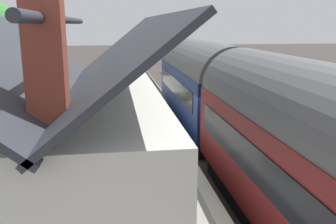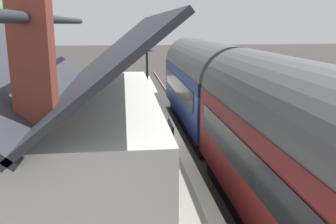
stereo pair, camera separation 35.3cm
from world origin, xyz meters
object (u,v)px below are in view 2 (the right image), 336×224
(planter_by_door, at_px, (110,86))
(planter_edge_near, at_px, (142,86))
(bench_near_building, at_px, (123,83))
(train, at_px, (286,143))
(lamp_post_platform, at_px, (147,62))
(bench_platform_end, at_px, (124,100))
(planter_edge_far, at_px, (107,100))
(station_building, at_px, (67,145))
(bench_by_lamp, at_px, (130,117))
(planter_bench_right, at_px, (150,95))
(station_sign_board, at_px, (171,136))
(tree_mid_background, at_px, (23,34))
(planter_bench_left, at_px, (84,92))
(bench_mid_platform, at_px, (124,89))

(planter_by_door, distance_m, planter_edge_near, 2.27)
(bench_near_building, bearing_deg, planter_edge_near, -146.96)
(train, bearing_deg, lamp_post_platform, 19.96)
(planter_by_door, bearing_deg, bench_near_building, -58.99)
(bench_platform_end, bearing_deg, planter_by_door, 9.72)
(planter_edge_far, distance_m, planter_by_door, 4.03)
(bench_platform_end, distance_m, planter_edge_far, 1.20)
(station_building, height_order, planter_by_door, station_building)
(bench_by_lamp, distance_m, planter_bench_right, 5.50)
(station_sign_board, height_order, tree_mid_background, tree_mid_background)
(planter_by_door, height_order, planter_bench_right, planter_by_door)
(station_building, relative_size, bench_by_lamp, 5.83)
(station_building, relative_size, planter_by_door, 11.82)
(planter_edge_far, xyz_separation_m, tree_mid_background, (8.39, 6.01, 3.12))
(station_building, relative_size, planter_bench_left, 8.64)
(bench_by_lamp, height_order, tree_mid_background, tree_mid_background)
(station_building, bearing_deg, lamp_post_platform, -16.00)
(planter_by_door, distance_m, lamp_post_platform, 7.07)
(bench_by_lamp, relative_size, bench_platform_end, 1.00)
(lamp_post_platform, bearing_deg, bench_platform_end, 32.26)
(bench_mid_platform, height_order, planter_edge_far, bench_mid_platform)
(bench_platform_end, relative_size, tree_mid_background, 0.24)
(train, relative_size, bench_by_lamp, 20.60)
(bench_by_lamp, xyz_separation_m, tree_mid_background, (12.73, 7.09, 2.96))
(train, distance_m, planter_bench_left, 13.46)
(bench_by_lamp, bearing_deg, station_building, 166.57)
(bench_platform_end, relative_size, lamp_post_platform, 0.40)
(train, height_order, planter_edge_near, train)
(station_building, bearing_deg, train, -88.11)
(bench_near_building, xyz_separation_m, bench_mid_platform, (-2.24, -0.09, 0.00))
(station_building, distance_m, tree_mid_background, 19.98)
(planter_edge_near, relative_size, tree_mid_background, 0.17)
(bench_by_lamp, height_order, planter_bench_left, planter_bench_left)
(planter_bench_right, bearing_deg, planter_bench_left, 83.58)
(planter_bench_right, distance_m, planter_edge_near, 1.79)
(planter_bench_right, distance_m, tree_mid_background, 11.54)
(station_building, relative_size, station_sign_board, 5.25)
(planter_edge_near, height_order, station_sign_board, station_sign_board)
(bench_by_lamp, distance_m, station_sign_board, 5.25)
(bench_platform_end, height_order, planter_by_door, bench_platform_end)
(tree_mid_background, bearing_deg, bench_mid_platform, -131.74)
(station_building, distance_m, lamp_post_platform, 8.63)
(planter_bench_right, relative_size, station_sign_board, 0.40)
(planter_bench_right, bearing_deg, planter_edge_near, 12.54)
(planter_edge_far, xyz_separation_m, planter_by_door, (4.02, -0.05, 0.09))
(bench_platform_end, distance_m, station_sign_board, 8.76)
(tree_mid_background, bearing_deg, train, -150.13)
(planter_by_door, bearing_deg, planter_bench_right, -143.08)
(lamp_post_platform, relative_size, tree_mid_background, 0.60)
(train, height_order, station_building, station_building)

